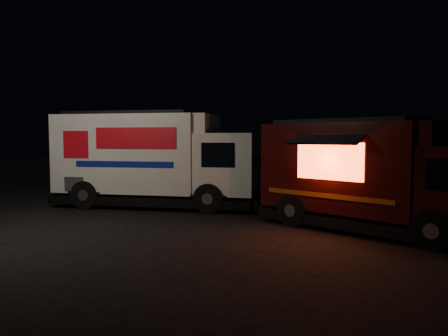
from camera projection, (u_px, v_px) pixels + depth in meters
ground at (139, 221)px, 13.49m from camera, size 80.00×80.00×0.00m
white_truck at (159, 159)px, 16.38m from camera, size 8.26×4.75×3.55m
red_truck at (377, 175)px, 11.97m from camera, size 7.09×4.24×3.10m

